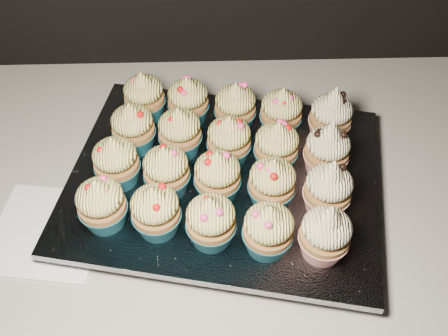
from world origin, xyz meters
name	(u,v)px	position (x,y,z in m)	size (l,w,h in m)	color
cabinet	(218,319)	(0.00, 1.70, 0.43)	(2.40, 0.60, 0.86)	black
worktop	(215,193)	(0.00, 1.70, 0.88)	(2.44, 0.64, 0.04)	beige
napkin	(48,231)	(-0.23, 1.62, 0.90)	(0.15, 0.15, 0.00)	white
baking_tray	(224,185)	(0.01, 1.69, 0.91)	(0.40, 0.31, 0.02)	black
foil_lining	(224,178)	(0.01, 1.69, 0.93)	(0.43, 0.34, 0.01)	silver
cupcake_0	(102,204)	(-0.14, 1.62, 0.97)	(0.06, 0.06, 0.08)	#175C70
cupcake_1	(156,211)	(-0.07, 1.60, 0.97)	(0.06, 0.06, 0.08)	#175C70
cupcake_2	(211,221)	(-0.01, 1.59, 0.97)	(0.06, 0.06, 0.08)	#175C70
cupcake_3	(268,230)	(0.06, 1.57, 0.97)	(0.06, 0.06, 0.08)	#175C70
cupcake_4	(325,233)	(0.13, 1.56, 0.97)	(0.06, 0.06, 0.10)	#B32518
cupcake_5	(116,162)	(-0.13, 1.69, 0.97)	(0.06, 0.06, 0.08)	#175C70
cupcake_6	(167,171)	(-0.06, 1.67, 0.97)	(0.06, 0.06, 0.08)	#175C70
cupcake_7	(217,176)	(0.00, 1.66, 0.97)	(0.06, 0.06, 0.08)	#175C70
cupcake_8	(272,183)	(0.07, 1.64, 0.97)	(0.06, 0.06, 0.08)	#175C70
cupcake_9	(328,189)	(0.15, 1.63, 0.97)	(0.06, 0.06, 0.10)	#B32518
cupcake_10	(133,128)	(-0.12, 1.75, 0.97)	(0.06, 0.06, 0.08)	#175C70
cupcake_11	(180,132)	(-0.05, 1.74, 0.97)	(0.06, 0.06, 0.08)	#175C70
cupcake_12	(229,141)	(0.02, 1.72, 0.97)	(0.06, 0.06, 0.08)	#175C70
cupcake_13	(276,147)	(0.09, 1.71, 0.97)	(0.06, 0.06, 0.08)	#175C70
cupcake_14	(327,150)	(0.16, 1.70, 0.97)	(0.06, 0.06, 0.10)	#B32518
cupcake_15	(144,97)	(-0.11, 1.82, 0.97)	(0.06, 0.06, 0.08)	#175C70
cupcake_16	(188,101)	(-0.04, 1.81, 0.97)	(0.06, 0.06, 0.08)	#175C70
cupcake_17	(235,107)	(0.03, 1.79, 0.97)	(0.06, 0.06, 0.08)	#175C70
cupcake_18	(281,113)	(0.10, 1.78, 0.97)	(0.06, 0.06, 0.08)	#175C70
cupcake_19	(331,116)	(0.17, 1.77, 0.97)	(0.06, 0.06, 0.10)	#B32518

